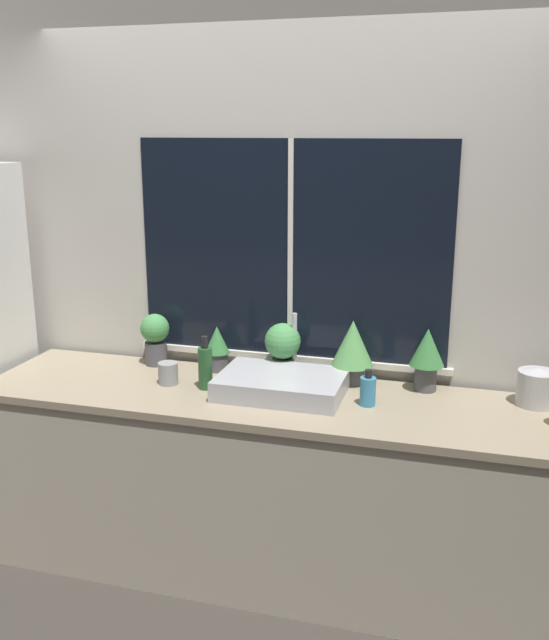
% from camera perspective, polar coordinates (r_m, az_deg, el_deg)
% --- Properties ---
extents(ground_plane, '(14.00, 14.00, 0.00)m').
position_cam_1_polar(ground_plane, '(3.36, -2.10, -22.26)').
color(ground_plane, '#38332D').
extents(wall_back, '(8.00, 0.09, 2.70)m').
position_cam_1_polar(wall_back, '(3.43, 1.45, 3.58)').
color(wall_back, '#BCB7AD').
rests_on(wall_back, ground_plane).
extents(counter, '(2.66, 0.68, 0.88)m').
position_cam_1_polar(counter, '(3.38, -0.40, -13.03)').
color(counter, '#B2A893').
rests_on(counter, ground_plane).
extents(sink, '(0.56, 0.44, 0.32)m').
position_cam_1_polar(sink, '(3.20, 0.59, -5.13)').
color(sink, '#ADADB2').
rests_on(sink, counter).
extents(potted_plant_far_left, '(0.14, 0.14, 0.26)m').
position_cam_1_polar(potted_plant_far_left, '(3.61, -9.53, -1.27)').
color(potted_plant_far_left, '#4C4C51').
rests_on(potted_plant_far_left, counter).
extents(potted_plant_left, '(0.12, 0.12, 0.22)m').
position_cam_1_polar(potted_plant_left, '(3.49, -4.61, -2.16)').
color(potted_plant_left, '#4C4C51').
rests_on(potted_plant_left, counter).
extents(potted_plant_center, '(0.17, 0.17, 0.26)m').
position_cam_1_polar(potted_plant_center, '(3.38, 0.66, -2.03)').
color(potted_plant_center, '#4C4C51').
rests_on(potted_plant_center, counter).
extents(potted_plant_right, '(0.19, 0.19, 0.30)m').
position_cam_1_polar(potted_plant_right, '(3.31, 6.27, -2.17)').
color(potted_plant_right, '#4C4C51').
rests_on(potted_plant_right, counter).
extents(potted_plant_far_right, '(0.16, 0.16, 0.29)m').
position_cam_1_polar(potted_plant_far_right, '(3.27, 12.11, -2.66)').
color(potted_plant_far_right, '#4C4C51').
rests_on(potted_plant_far_right, counter).
extents(soap_bottle, '(0.07, 0.07, 0.16)m').
position_cam_1_polar(soap_bottle, '(3.09, 7.48, -5.62)').
color(soap_bottle, teal).
rests_on(soap_bottle, counter).
extents(bottle_tall, '(0.06, 0.06, 0.25)m').
position_cam_1_polar(bottle_tall, '(3.26, -5.56, -3.76)').
color(bottle_tall, '#235128').
rests_on(bottle_tall, counter).
extents(mug_grey, '(0.09, 0.09, 0.10)m').
position_cam_1_polar(mug_grey, '(3.36, -8.50, -4.24)').
color(mug_grey, gray).
rests_on(mug_grey, counter).
extents(kettle, '(0.16, 0.16, 0.17)m').
position_cam_1_polar(kettle, '(3.26, 20.22, -5.05)').
color(kettle, '#B2B2B7').
rests_on(kettle, counter).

